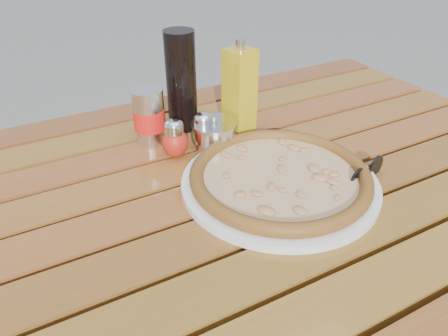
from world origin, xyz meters
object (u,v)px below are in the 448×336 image
plate (280,183)px  pepper_shaker (175,139)px  table (229,219)px  soda_can (149,117)px  pizza (280,176)px  dark_bottle (181,82)px  parmesan_tin (214,135)px  olive_oil_cruet (240,92)px  oregano_shaker (204,132)px  sunglasses (365,173)px

plate → pepper_shaker: size_ratio=4.39×
table → soda_can: bearing=105.4°
pizza → dark_bottle: dark_bottle is taller
plate → parmesan_tin: 0.19m
pizza → soda_can: (-0.15, 0.27, 0.04)m
pepper_shaker → parmesan_tin: pepper_shaker is taller
olive_oil_cruet → parmesan_tin: 0.11m
pizza → dark_bottle: bearing=100.3°
plate → oregano_shaker: bearing=106.7°
dark_bottle → sunglasses: dark_bottle is taller
olive_oil_cruet → sunglasses: (0.11, -0.28, -0.08)m
pizza → olive_oil_cruet: 0.23m
table → olive_oil_cruet: bearing=55.0°
pepper_shaker → sunglasses: size_ratio=0.75×
plate → parmesan_tin: (-0.04, 0.19, 0.02)m
pizza → plate: bearing=-166.0°
sunglasses → dark_bottle: bearing=105.1°
table → pizza: bearing=-27.5°
oregano_shaker → parmesan_tin: (0.02, -0.01, -0.01)m
plate → pizza: pizza is taller
soda_can → oregano_shaker: bearing=-42.6°
plate → table: bearing=152.5°
dark_bottle → oregano_shaker: bearing=-91.4°
table → olive_oil_cruet: 0.28m
olive_oil_cruet → soda_can: bearing=163.8°
plate → pepper_shaker: 0.23m
table → parmesan_tin: bearing=72.9°
pizza → sunglasses: 0.16m
pizza → oregano_shaker: size_ratio=5.39×
pepper_shaker → plate: bearing=-57.7°
soda_can → sunglasses: (0.30, -0.33, -0.04)m
dark_bottle → sunglasses: (0.21, -0.36, -0.09)m
olive_oil_cruet → dark_bottle: bearing=138.8°
table → dark_bottle: 0.32m
pepper_shaker → parmesan_tin: bearing=-5.7°
plate → parmesan_tin: size_ratio=3.03×
table → soda_can: (-0.06, 0.23, 0.13)m
pepper_shaker → sunglasses: (0.27, -0.25, -0.02)m
table → pizza: pizza is taller
pizza → olive_oil_cruet: (0.04, 0.22, 0.07)m
sunglasses → oregano_shaker: bearing=115.2°
dark_bottle → soda_can: 0.11m
dark_bottle → soda_can: dark_bottle is taller
olive_oil_cruet → pepper_shaker: bearing=-171.3°
plate → sunglasses: (0.15, -0.06, 0.01)m
soda_can → sunglasses: bearing=-48.3°
pepper_shaker → dark_bottle: bearing=58.6°
parmesan_tin → plate: bearing=-78.5°
plate → soda_can: bearing=118.0°
oregano_shaker → dark_bottle: (0.00, 0.11, 0.07)m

